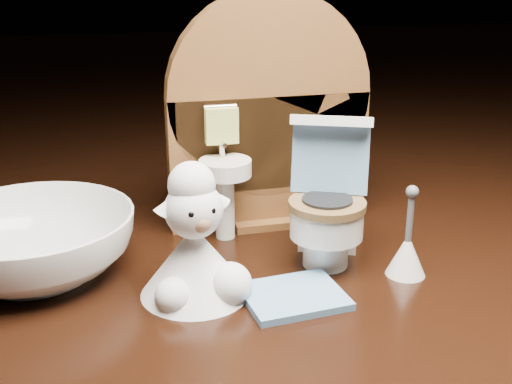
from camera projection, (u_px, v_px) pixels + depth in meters
backdrop_panel at (268, 126)px, 0.41m from camera, size 0.13×0.05×0.15m
toy_toilet at (328, 209)px, 0.37m from camera, size 0.05×0.06×0.09m
bath_mat at (293, 296)px, 0.33m from camera, size 0.05×0.05×0.00m
toilet_brush at (407, 252)px, 0.35m from camera, size 0.02×0.02×0.05m
plush_lamb at (196, 250)px, 0.33m from camera, size 0.06×0.06×0.07m
ceramic_bowl at (33, 244)px, 0.35m from camera, size 0.13×0.13×0.04m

